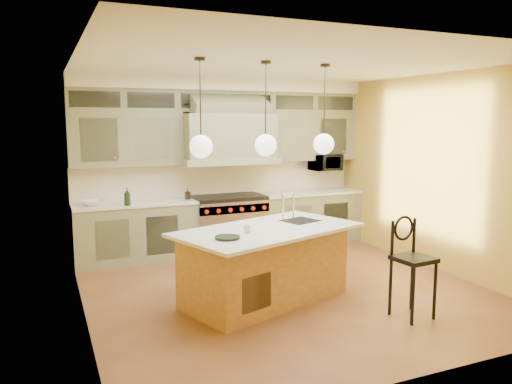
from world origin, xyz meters
name	(u,v)px	position (x,y,z in m)	size (l,w,h in m)	color
floor	(285,289)	(0.00, 0.00, 0.00)	(5.00, 5.00, 0.00)	brown
ceiling	(287,64)	(0.00, 0.00, 2.90)	(5.00, 5.00, 0.00)	white
wall_back	(221,165)	(0.00, 2.50, 1.45)	(5.00, 5.00, 0.00)	gold
wall_front	(423,213)	(0.00, -2.50, 1.45)	(5.00, 5.00, 0.00)	gold
wall_left	(80,191)	(-2.50, 0.00, 1.45)	(5.00, 5.00, 0.00)	gold
wall_right	(437,173)	(2.50, 0.00, 1.45)	(5.00, 5.00, 0.00)	gold
back_cabinetry	(226,167)	(0.00, 2.23, 1.43)	(5.00, 0.77, 2.90)	gray
range	(229,223)	(0.00, 2.14, 0.49)	(1.20, 0.74, 0.96)	silver
kitchen_island	(266,263)	(-0.39, -0.25, 0.47)	(2.51, 1.86, 1.35)	#965E35
counter_stool	(412,261)	(0.90, -1.37, 0.65)	(0.44, 0.44, 1.14)	black
microwave	(325,162)	(1.95, 2.25, 1.45)	(0.54, 0.37, 0.30)	black
oil_bottle_a	(127,197)	(-1.70, 1.92, 1.07)	(0.10, 0.10, 0.27)	black
oil_bottle_b	(188,194)	(-0.70, 2.15, 1.03)	(0.08, 0.08, 0.18)	black
fruit_bowl	(92,203)	(-2.19, 2.15, 0.98)	(0.31, 0.31, 0.08)	white
cup	(247,229)	(-0.71, -0.43, 0.96)	(0.09, 0.09, 0.09)	silver
pendant_left	(201,144)	(-1.20, -0.25, 1.95)	(0.26, 0.26, 1.11)	#2D2319
pendant_center	(266,143)	(-0.40, -0.25, 1.95)	(0.26, 0.26, 1.11)	#2D2319
pendant_right	(324,142)	(0.40, -0.25, 1.95)	(0.26, 0.26, 1.11)	#2D2319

